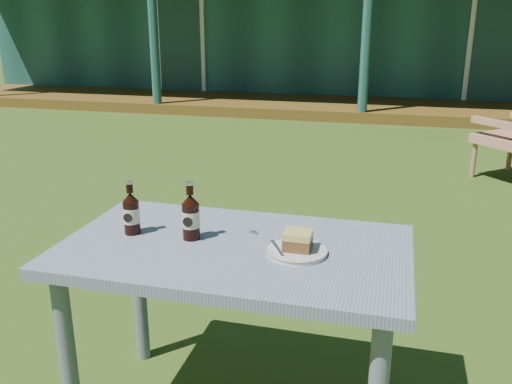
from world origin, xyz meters
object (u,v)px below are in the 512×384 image
(cafe_table, at_px, (234,272))
(cola_bottle_far, at_px, (131,213))
(cake_slice, at_px, (298,240))
(cola_bottle_near, at_px, (191,216))
(plate, at_px, (297,251))

(cafe_table, xyz_separation_m, cola_bottle_far, (-0.39, 0.01, 0.18))
(cafe_table, xyz_separation_m, cake_slice, (0.22, -0.01, 0.15))
(cafe_table, distance_m, cola_bottle_far, 0.43)
(cake_slice, relative_size, cola_bottle_far, 0.46)
(cola_bottle_near, xyz_separation_m, cola_bottle_far, (-0.23, -0.01, -0.00))
(cafe_table, bearing_deg, plate, -3.27)
(plate, relative_size, cola_bottle_far, 1.03)
(cake_slice, distance_m, cola_bottle_near, 0.39)
(cola_bottle_near, height_order, cola_bottle_far, cola_bottle_near)
(cola_bottle_near, bearing_deg, cola_bottle_far, -178.13)
(cafe_table, distance_m, cake_slice, 0.27)
(cafe_table, bearing_deg, cola_bottle_near, 173.67)
(plate, distance_m, cake_slice, 0.04)
(plate, bearing_deg, cake_slice, 85.49)
(plate, height_order, cake_slice, cake_slice)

